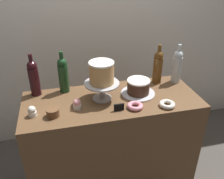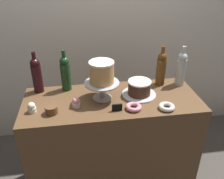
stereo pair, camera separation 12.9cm
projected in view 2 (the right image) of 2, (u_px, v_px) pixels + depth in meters
name	position (u px, v px, depth m)	size (l,w,h in m)	color
back_wall	(99.00, 17.00, 2.29)	(6.00, 0.05, 2.60)	silver
display_counter	(112.00, 144.00, 1.98)	(1.31, 0.53, 0.88)	brown
cake_stand_pedestal	(102.00, 87.00, 1.73)	(0.25, 0.25, 0.14)	#B2B2B7
white_layer_cake	(102.00, 72.00, 1.67)	(0.18, 0.18, 0.16)	tan
silver_serving_platter	(139.00, 94.00, 1.82)	(0.26, 0.26, 0.01)	silver
chocolate_round_cake	(139.00, 87.00, 1.79)	(0.17, 0.17, 0.11)	#3D2619
wine_bottle_green	(65.00, 73.00, 1.83)	(0.08, 0.08, 0.33)	#193D1E
wine_bottle_amber	(161.00, 68.00, 1.91)	(0.08, 0.08, 0.33)	#5B3814
wine_bottle_dark_red	(37.00, 75.00, 1.80)	(0.08, 0.08, 0.33)	black
wine_bottle_clear	(181.00, 68.00, 1.91)	(0.08, 0.08, 0.33)	#B2BCC1
cupcake_vanilla	(32.00, 108.00, 1.60)	(0.06, 0.06, 0.07)	white
cupcake_strawberry	(76.00, 103.00, 1.66)	(0.06, 0.06, 0.07)	white
donut_sugar	(167.00, 107.00, 1.65)	(0.11, 0.11, 0.03)	silver
donut_pink	(134.00, 107.00, 1.64)	(0.11, 0.11, 0.03)	pink
cookie_stack	(51.00, 110.00, 1.59)	(0.08, 0.08, 0.05)	brown
price_sign_chalkboard	(117.00, 107.00, 1.62)	(0.07, 0.01, 0.05)	black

